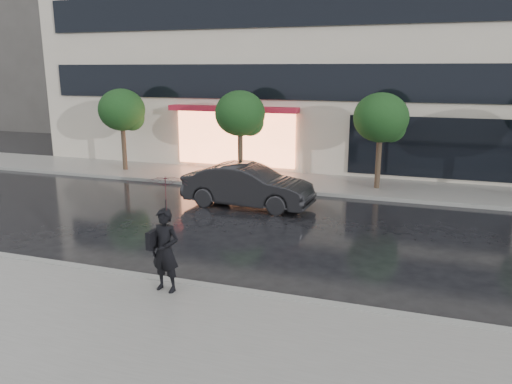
% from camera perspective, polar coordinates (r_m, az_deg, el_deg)
% --- Properties ---
extents(ground, '(120.00, 120.00, 0.00)m').
position_cam_1_polar(ground, '(12.53, -5.09, -9.10)').
color(ground, black).
rests_on(ground, ground).
extents(sidewalk_near, '(60.00, 4.50, 0.12)m').
position_cam_1_polar(sidewalk_near, '(9.93, -12.99, -15.54)').
color(sidewalk_near, slate).
rests_on(sidewalk_near, ground).
extents(sidewalk_far, '(60.00, 3.50, 0.12)m').
position_cam_1_polar(sidewalk_far, '(21.84, 5.84, 1.06)').
color(sidewalk_far, slate).
rests_on(sidewalk_far, ground).
extents(curb_near, '(60.00, 0.25, 0.14)m').
position_cam_1_polar(curb_near, '(11.68, -7.12, -10.56)').
color(curb_near, gray).
rests_on(curb_near, ground).
extents(curb_far, '(60.00, 0.25, 0.14)m').
position_cam_1_polar(curb_far, '(20.18, 4.70, 0.05)').
color(curb_far, gray).
rests_on(curb_far, ground).
extents(bg_building_left, '(14.00, 10.00, 12.00)m').
position_cam_1_polar(bg_building_left, '(49.07, -23.75, 14.07)').
color(bg_building_left, '#59544F').
rests_on(bg_building_left, ground).
extents(tree_far_west, '(2.20, 2.20, 3.99)m').
position_cam_1_polar(tree_far_west, '(24.77, -14.94, 8.89)').
color(tree_far_west, '#33261C').
rests_on(tree_far_west, ground).
extents(tree_mid_west, '(2.20, 2.20, 3.99)m').
position_cam_1_polar(tree_mid_west, '(22.03, -1.66, 8.78)').
color(tree_mid_west, '#33261C').
rests_on(tree_mid_west, ground).
extents(tree_mid_east, '(2.20, 2.20, 3.99)m').
position_cam_1_polar(tree_mid_east, '(20.71, 14.25, 8.04)').
color(tree_mid_east, '#33261C').
rests_on(tree_mid_east, ground).
extents(parked_car, '(4.79, 1.88, 1.55)m').
position_cam_1_polar(parked_car, '(18.03, -0.93, 0.73)').
color(parked_car, black).
rests_on(parked_car, ground).
extents(pedestrian_with_umbrella, '(1.09, 1.11, 2.59)m').
position_cam_1_polar(pedestrian_with_umbrella, '(10.82, -10.35, -2.95)').
color(pedestrian_with_umbrella, black).
rests_on(pedestrian_with_umbrella, sidewalk_near).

